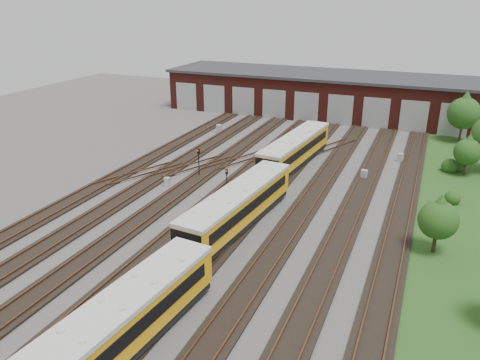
% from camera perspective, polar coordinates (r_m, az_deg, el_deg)
% --- Properties ---
extents(ground, '(120.00, 120.00, 0.00)m').
position_cam_1_polar(ground, '(39.83, -2.23, -4.58)').
color(ground, '#403E3B').
rests_on(ground, ground).
extents(track_network, '(30.40, 70.00, 0.33)m').
position_cam_1_polar(track_network, '(40.33, -2.10, -4.07)').
color(track_network, black).
rests_on(track_network, ground).
extents(maintenance_shed, '(51.00, 12.50, 6.35)m').
position_cam_1_polar(maintenance_shed, '(75.28, 10.80, 10.25)').
color(maintenance_shed, '#561B15').
rests_on(maintenance_shed, ground).
extents(grass_verge, '(8.00, 55.00, 0.05)m').
position_cam_1_polar(grass_verge, '(46.00, 25.60, -3.07)').
color(grass_verge, '#294D19').
rests_on(grass_verge, ground).
extents(metro_train, '(4.03, 46.81, 3.02)m').
position_cam_1_polar(metro_train, '(37.32, -0.23, -3.26)').
color(metro_train, black).
rests_on(metro_train, ground).
extents(signal_mast_0, '(0.30, 0.29, 2.98)m').
position_cam_1_polar(signal_mast_0, '(48.25, -5.06, 2.62)').
color(signal_mast_0, black).
rests_on(signal_mast_0, ground).
extents(signal_mast_1, '(0.26, 0.25, 2.95)m').
position_cam_1_polar(signal_mast_1, '(42.54, -1.62, -0.03)').
color(signal_mast_1, black).
rests_on(signal_mast_1, ground).
extents(signal_mast_2, '(0.26, 0.24, 3.09)m').
position_cam_1_polar(signal_mast_2, '(57.61, 9.38, 5.62)').
color(signal_mast_2, black).
rests_on(signal_mast_2, ground).
extents(signal_mast_3, '(0.29, 0.27, 3.28)m').
position_cam_1_polar(signal_mast_3, '(55.48, 8.46, 5.20)').
color(signal_mast_3, black).
rests_on(signal_mast_3, ground).
extents(relay_cabinet_0, '(0.64, 0.58, 0.89)m').
position_cam_1_polar(relay_cabinet_0, '(46.60, -8.87, -0.22)').
color(relay_cabinet_0, '#AFB1B4').
rests_on(relay_cabinet_0, ground).
extents(relay_cabinet_1, '(0.81, 0.76, 1.08)m').
position_cam_1_polar(relay_cabinet_1, '(64.49, -2.57, 6.29)').
color(relay_cabinet_1, '#AFB1B4').
rests_on(relay_cabinet_1, ground).
extents(relay_cabinet_2, '(0.70, 0.64, 0.95)m').
position_cam_1_polar(relay_cabinet_2, '(46.22, 2.55, -0.12)').
color(relay_cabinet_2, '#AFB1B4').
rests_on(relay_cabinet_2, ground).
extents(relay_cabinet_3, '(0.66, 0.59, 0.96)m').
position_cam_1_polar(relay_cabinet_3, '(49.51, 14.88, 0.66)').
color(relay_cabinet_3, '#AFB1B4').
rests_on(relay_cabinet_3, ground).
extents(relay_cabinet_4, '(0.71, 0.67, 0.95)m').
position_cam_1_polar(relay_cabinet_4, '(55.89, 18.95, 2.60)').
color(relay_cabinet_4, '#AFB1B4').
rests_on(relay_cabinet_4, ground).
extents(tree_0, '(4.00, 4.00, 6.63)m').
position_cam_1_polar(tree_0, '(65.40, 25.70, 7.75)').
color(tree_0, '#302215').
rests_on(tree_0, ground).
extents(tree_1, '(2.74, 2.74, 4.53)m').
position_cam_1_polar(tree_1, '(53.33, 26.05, 3.42)').
color(tree_1, '#302215').
rests_on(tree_1, ground).
extents(tree_3, '(2.83, 2.83, 4.68)m').
position_cam_1_polar(tree_3, '(36.16, 23.09, -4.01)').
color(tree_3, '#302215').
rests_on(tree_3, ground).
extents(bush_0, '(1.42, 1.42, 1.42)m').
position_cam_1_polar(bush_0, '(46.32, 24.51, -1.80)').
color(bush_0, '#1E4914').
rests_on(bush_0, ground).
extents(bush_1, '(1.69, 1.69, 1.69)m').
position_cam_1_polar(bush_1, '(54.50, 24.23, 1.78)').
color(bush_1, '#1E4914').
rests_on(bush_1, ground).
extents(bush_2, '(1.34, 1.34, 1.34)m').
position_cam_1_polar(bush_2, '(55.15, 24.97, 1.69)').
color(bush_2, '#1E4914').
rests_on(bush_2, ground).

